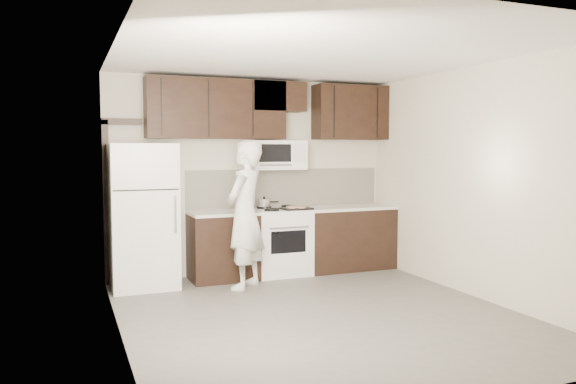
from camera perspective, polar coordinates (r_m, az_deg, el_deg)
floor at (r=6.02m, az=3.27°, el=-12.33°), size 4.50×4.50×0.00m
back_wall at (r=7.88m, az=-3.66°, el=1.59°), size 4.00×0.00×4.00m
ceiling at (r=5.85m, az=3.39°, el=13.90°), size 4.50×4.50×0.00m
counter_run at (r=7.89m, az=1.26°, el=-4.93°), size 2.95×0.64×0.91m
stove at (r=7.78m, az=-0.80°, el=-5.03°), size 0.76×0.66×0.94m
backsplash at (r=8.04m, az=-0.24°, el=0.44°), size 2.90×0.02×0.54m
upper_cabinets at (r=7.79m, az=-1.81°, el=8.42°), size 3.48×0.35×0.78m
microwave at (r=7.78m, az=-1.12°, el=3.77°), size 0.76×0.42×0.40m
refrigerator at (r=7.22m, az=-14.51°, el=-2.38°), size 0.80×0.76×1.80m
door_trim at (r=7.47m, az=-17.69°, el=0.46°), size 0.50×0.08×2.12m
saucepan at (r=7.79m, az=-2.42°, el=-1.18°), size 0.31×0.18×0.17m
baking_tray at (r=7.68m, az=0.84°, el=-1.68°), size 0.41×0.31×0.02m
pizza at (r=7.68m, az=0.84°, el=-1.54°), size 0.28×0.28×0.02m
person at (r=6.98m, az=-4.41°, el=-2.29°), size 0.78×0.79×1.85m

